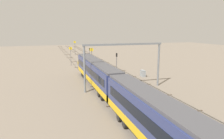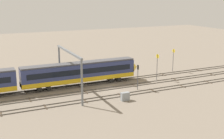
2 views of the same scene
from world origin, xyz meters
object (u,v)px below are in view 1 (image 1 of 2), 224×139
speed_sign_far_trackside (71,53)px  signal_light_trackside_approach (90,52)px  speed_sign_distant_end (92,55)px  overhead_gantry (124,56)px  signal_light_trackside_departure (117,60)px  relay_cabinet (143,73)px  speed_sign_mid_trackside (75,46)px

speed_sign_far_trackside → signal_light_trackside_approach: speed_sign_far_trackside is taller
speed_sign_distant_end → signal_light_trackside_approach: size_ratio=1.48×
overhead_gantry → signal_light_trackside_departure: overhead_gantry is taller
relay_cabinet → overhead_gantry: bearing=134.9°
speed_sign_mid_trackside → relay_cabinet: (-45.59, -9.10, -3.08)m
signal_light_trackside_departure → relay_cabinet: signal_light_trackside_departure is taller
signal_light_trackside_approach → signal_light_trackside_departure: (-27.73, -0.85, 0.66)m
signal_light_trackside_departure → relay_cabinet: (-5.19, -4.62, -2.52)m
signal_light_trackside_departure → relay_cabinet: bearing=-138.3°
speed_sign_distant_end → signal_light_trackside_departure: speed_sign_distant_end is taller
speed_sign_far_trackside → speed_sign_distant_end: size_ratio=0.97×
signal_light_trackside_approach → signal_light_trackside_departure: signal_light_trackside_departure is taller
speed_sign_mid_trackside → speed_sign_distant_end: bearing=179.8°
speed_sign_distant_end → relay_cabinet: size_ratio=3.78×
speed_sign_distant_end → signal_light_trackside_departure: size_ratio=1.15×
speed_sign_distant_end → relay_cabinet: bearing=-144.1°
speed_sign_distant_end → speed_sign_far_trackside: bearing=31.1°
overhead_gantry → speed_sign_mid_trackside: size_ratio=2.49×
speed_sign_far_trackside → speed_sign_distant_end: speed_sign_distant_end is taller
signal_light_trackside_departure → relay_cabinet: size_ratio=3.27×
signal_light_trackside_approach → overhead_gantry: bearing=176.7°
speed_sign_distant_end → signal_light_trackside_approach: (20.21, -3.72, -1.21)m
speed_sign_mid_trackside → signal_light_trackside_approach: speed_sign_mid_trackside is taller
speed_sign_mid_trackside → relay_cabinet: speed_sign_mid_trackside is taller
signal_light_trackside_approach → relay_cabinet: (-32.92, -5.47, -1.86)m
signal_light_trackside_approach → relay_cabinet: size_ratio=2.56×
overhead_gantry → signal_light_trackside_departure: bearing=-14.0°
signal_light_trackside_approach → signal_light_trackside_departure: 27.75m
overhead_gantry → signal_light_trackside_departure: (13.00, -3.24, -2.80)m
speed_sign_far_trackside → signal_light_trackside_departure: speed_sign_far_trackside is taller
speed_sign_distant_end → signal_light_trackside_departure: bearing=-148.7°
speed_sign_mid_trackside → speed_sign_far_trackside: size_ratio=1.06×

